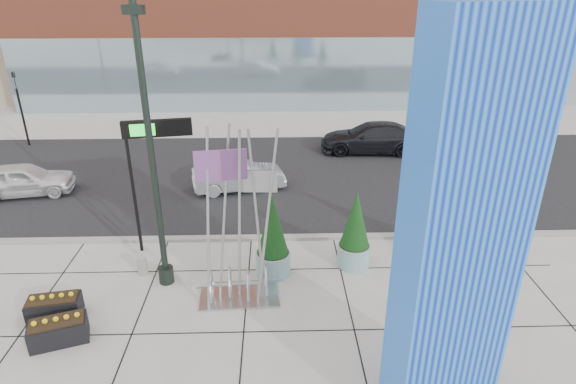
{
  "coord_description": "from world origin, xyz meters",
  "views": [
    {
      "loc": [
        1.9,
        -11.29,
        8.8
      ],
      "look_at": [
        2.28,
        2.0,
        2.78
      ],
      "focal_mm": 30.0,
      "sensor_mm": 36.0,
      "label": 1
    }
  ],
  "objects_px": {
    "concrete_bollard": "(142,266)",
    "blue_pylon": "(461,249)",
    "overhead_street_sign": "(152,141)",
    "car_silver_mid": "(239,176)",
    "lamp_post": "(155,181)",
    "car_white_west": "(23,180)",
    "public_art_sculpture": "(238,258)"
  },
  "relations": [
    {
      "from": "concrete_bollard",
      "to": "blue_pylon",
      "type": "bearing_deg",
      "value": -35.07
    },
    {
      "from": "overhead_street_sign",
      "to": "car_silver_mid",
      "type": "relative_size",
      "value": 1.15
    },
    {
      "from": "lamp_post",
      "to": "car_white_west",
      "type": "bearing_deg",
      "value": 137.81
    },
    {
      "from": "lamp_post",
      "to": "public_art_sculpture",
      "type": "height_order",
      "value": "lamp_post"
    },
    {
      "from": "public_art_sculpture",
      "to": "car_white_west",
      "type": "relative_size",
      "value": 1.29
    },
    {
      "from": "concrete_bollard",
      "to": "car_white_west",
      "type": "bearing_deg",
      "value": 136.39
    },
    {
      "from": "lamp_post",
      "to": "blue_pylon",
      "type": "bearing_deg",
      "value": -35.79
    },
    {
      "from": "blue_pylon",
      "to": "car_silver_mid",
      "type": "xyz_separation_m",
      "value": [
        -5.09,
        12.07,
        -3.42
      ]
    },
    {
      "from": "overhead_street_sign",
      "to": "car_white_west",
      "type": "bearing_deg",
      "value": 135.85
    },
    {
      "from": "concrete_bollard",
      "to": "car_white_west",
      "type": "relative_size",
      "value": 0.15
    },
    {
      "from": "blue_pylon",
      "to": "lamp_post",
      "type": "distance_m",
      "value": 8.55
    },
    {
      "from": "lamp_post",
      "to": "car_white_west",
      "type": "xyz_separation_m",
      "value": [
        -7.48,
        6.78,
        -2.75
      ]
    },
    {
      "from": "public_art_sculpture",
      "to": "lamp_post",
      "type": "bearing_deg",
      "value": 155.62
    },
    {
      "from": "public_art_sculpture",
      "to": "concrete_bollard",
      "type": "relative_size",
      "value": 8.58
    },
    {
      "from": "blue_pylon",
      "to": "car_white_west",
      "type": "distance_m",
      "value": 18.91
    },
    {
      "from": "lamp_post",
      "to": "car_white_west",
      "type": "distance_m",
      "value": 10.47
    },
    {
      "from": "public_art_sculpture",
      "to": "blue_pylon",
      "type": "bearing_deg",
      "value": -45.3
    },
    {
      "from": "blue_pylon",
      "to": "concrete_bollard",
      "type": "distance_m",
      "value": 10.22
    },
    {
      "from": "public_art_sculpture",
      "to": "concrete_bollard",
      "type": "distance_m",
      "value": 3.65
    },
    {
      "from": "car_white_west",
      "to": "public_art_sculpture",
      "type": "bearing_deg",
      "value": -138.18
    },
    {
      "from": "blue_pylon",
      "to": "car_silver_mid",
      "type": "bearing_deg",
      "value": 96.26
    },
    {
      "from": "blue_pylon",
      "to": "lamp_post",
      "type": "height_order",
      "value": "blue_pylon"
    },
    {
      "from": "public_art_sculpture",
      "to": "overhead_street_sign",
      "type": "distance_m",
      "value": 4.76
    },
    {
      "from": "car_white_west",
      "to": "blue_pylon",
      "type": "bearing_deg",
      "value": -139.44
    },
    {
      "from": "car_silver_mid",
      "to": "car_white_west",
      "type": "bearing_deg",
      "value": 78.87
    },
    {
      "from": "public_art_sculpture",
      "to": "car_silver_mid",
      "type": "distance_m",
      "value": 8.03
    },
    {
      "from": "concrete_bollard",
      "to": "public_art_sculpture",
      "type": "bearing_deg",
      "value": -23.11
    },
    {
      "from": "car_white_west",
      "to": "car_silver_mid",
      "type": "xyz_separation_m",
      "value": [
        9.31,
        0.3,
        -0.04
      ]
    },
    {
      "from": "public_art_sculpture",
      "to": "overhead_street_sign",
      "type": "xyz_separation_m",
      "value": [
        -2.82,
        2.83,
        2.6
      ]
    },
    {
      "from": "lamp_post",
      "to": "concrete_bollard",
      "type": "xyz_separation_m",
      "value": [
        -0.85,
        0.47,
        -3.15
      ]
    },
    {
      "from": "lamp_post",
      "to": "public_art_sculpture",
      "type": "distance_m",
      "value": 3.25
    },
    {
      "from": "public_art_sculpture",
      "to": "concrete_bollard",
      "type": "height_order",
      "value": "public_art_sculpture"
    }
  ]
}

